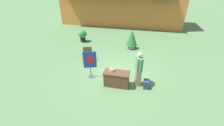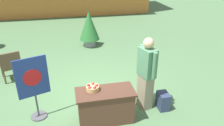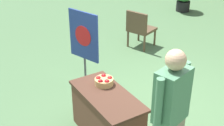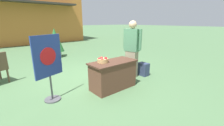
{
  "view_description": "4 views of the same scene",
  "coord_description": "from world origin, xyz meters",
  "px_view_note": "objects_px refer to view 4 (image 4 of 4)",
  "views": [
    {
      "loc": [
        1.24,
        -6.9,
        4.6
      ],
      "look_at": [
        -0.25,
        -0.34,
        0.82
      ],
      "focal_mm": 24.0,
      "sensor_mm": 36.0,
      "label": 1
    },
    {
      "loc": [
        -0.54,
        -4.87,
        3.27
      ],
      "look_at": [
        0.45,
        -0.26,
        1.01
      ],
      "focal_mm": 35.0,
      "sensor_mm": 36.0,
      "label": 2
    },
    {
      "loc": [
        3.31,
        -2.92,
        3.16
      ],
      "look_at": [
        -0.28,
        -0.69,
        0.97
      ],
      "focal_mm": 50.0,
      "sensor_mm": 36.0,
      "label": 3
    },
    {
      "loc": [
        -2.29,
        -3.87,
        1.74
      ],
      "look_at": [
        0.62,
        -0.41,
        0.48
      ],
      "focal_mm": 24.0,
      "sensor_mm": 36.0,
      "label": 4
    }
  ],
  "objects_px": {
    "apple_basket": "(103,60)",
    "person_visitor": "(132,49)",
    "display_table": "(113,75)",
    "backpack": "(143,69)",
    "potted_plant_far_right": "(55,41)",
    "poster_board": "(49,65)"
  },
  "relations": [
    {
      "from": "apple_basket",
      "to": "backpack",
      "type": "xyz_separation_m",
      "value": [
        1.67,
        0.01,
        -0.59
      ]
    },
    {
      "from": "potted_plant_far_right",
      "to": "apple_basket",
      "type": "bearing_deg",
      "value": -95.73
    },
    {
      "from": "apple_basket",
      "to": "person_visitor",
      "type": "relative_size",
      "value": 0.16
    },
    {
      "from": "potted_plant_far_right",
      "to": "display_table",
      "type": "bearing_deg",
      "value": -92.55
    },
    {
      "from": "apple_basket",
      "to": "person_visitor",
      "type": "bearing_deg",
      "value": 7.67
    },
    {
      "from": "apple_basket",
      "to": "person_visitor",
      "type": "xyz_separation_m",
      "value": [
        1.26,
        0.17,
        0.11
      ]
    },
    {
      "from": "apple_basket",
      "to": "poster_board",
      "type": "height_order",
      "value": "poster_board"
    },
    {
      "from": "potted_plant_far_right",
      "to": "poster_board",
      "type": "bearing_deg",
      "value": -111.53
    },
    {
      "from": "display_table",
      "to": "person_visitor",
      "type": "relative_size",
      "value": 0.71
    },
    {
      "from": "poster_board",
      "to": "potted_plant_far_right",
      "type": "relative_size",
      "value": 1.04
    },
    {
      "from": "display_table",
      "to": "potted_plant_far_right",
      "type": "relative_size",
      "value": 0.88
    },
    {
      "from": "display_table",
      "to": "poster_board",
      "type": "height_order",
      "value": "poster_board"
    },
    {
      "from": "display_table",
      "to": "person_visitor",
      "type": "xyz_separation_m",
      "value": [
        1.0,
        0.27,
        0.53
      ]
    },
    {
      "from": "display_table",
      "to": "potted_plant_far_right",
      "type": "xyz_separation_m",
      "value": [
        0.21,
        4.67,
        0.42
      ]
    },
    {
      "from": "display_table",
      "to": "backpack",
      "type": "xyz_separation_m",
      "value": [
        1.42,
        0.11,
        -0.16
      ]
    },
    {
      "from": "person_visitor",
      "to": "poster_board",
      "type": "height_order",
      "value": "person_visitor"
    },
    {
      "from": "backpack",
      "to": "poster_board",
      "type": "xyz_separation_m",
      "value": [
        -2.89,
        0.3,
        0.63
      ]
    },
    {
      "from": "backpack",
      "to": "poster_board",
      "type": "height_order",
      "value": "poster_board"
    },
    {
      "from": "backpack",
      "to": "poster_board",
      "type": "bearing_deg",
      "value": 174.16
    },
    {
      "from": "apple_basket",
      "to": "backpack",
      "type": "height_order",
      "value": "apple_basket"
    },
    {
      "from": "backpack",
      "to": "potted_plant_far_right",
      "type": "height_order",
      "value": "potted_plant_far_right"
    },
    {
      "from": "poster_board",
      "to": "potted_plant_far_right",
      "type": "height_order",
      "value": "poster_board"
    }
  ]
}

